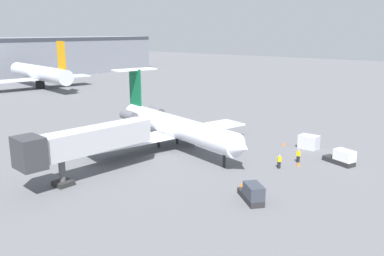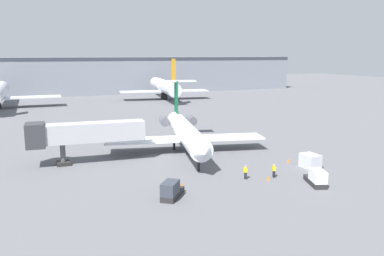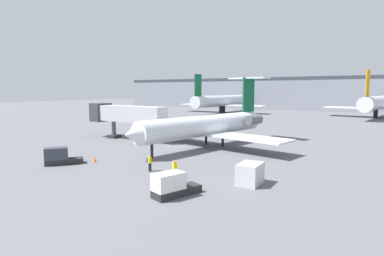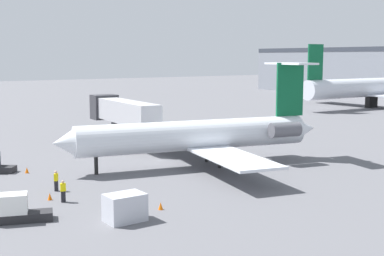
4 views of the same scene
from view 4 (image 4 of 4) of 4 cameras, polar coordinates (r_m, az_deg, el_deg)
The scene contains 11 objects.
ground_plane at distance 56.00m, azimuth -2.01°, elevation -3.54°, with size 400.00×400.00×0.10m, color #5B5B60.
regional_jet at distance 52.60m, azimuth 1.07°, elevation -0.67°, with size 24.80×27.84×10.27m.
jet_bridge at distance 65.47m, azimuth -7.74°, elevation 1.82°, with size 15.77×4.12×5.92m.
ground_crew_marshaller at distance 40.97m, azimuth -13.79°, elevation -6.65°, with size 0.35×0.45×1.69m.
ground_crew_loader at distance 44.44m, azimuth -14.50°, elevation -5.55°, with size 0.48×0.45×1.69m.
baggage_tug_trailing at distance 37.12m, azimuth -18.70°, elevation -8.36°, with size 2.67×4.24×1.90m.
cargo_container_uld at distance 35.60m, azimuth -7.28°, elevation -8.55°, with size 1.82×2.58×1.85m.
traffic_cone_near at distance 41.97m, azimuth -15.15°, elevation -7.17°, with size 0.36×0.36×0.55m.
traffic_cone_mid at distance 38.11m, azimuth -3.42°, elevation -8.42°, with size 0.36×0.36×0.55m.
traffic_cone_far at distance 52.09m, azimuth -17.45°, elevation -4.38°, with size 0.36×0.36×0.55m.
parked_airliner_west_end at distance 120.42m, azimuth 18.85°, elevation 4.14°, with size 33.11×39.35×13.39m.
Camera 4 is at (46.19, -29.74, 10.83)m, focal length 49.23 mm.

